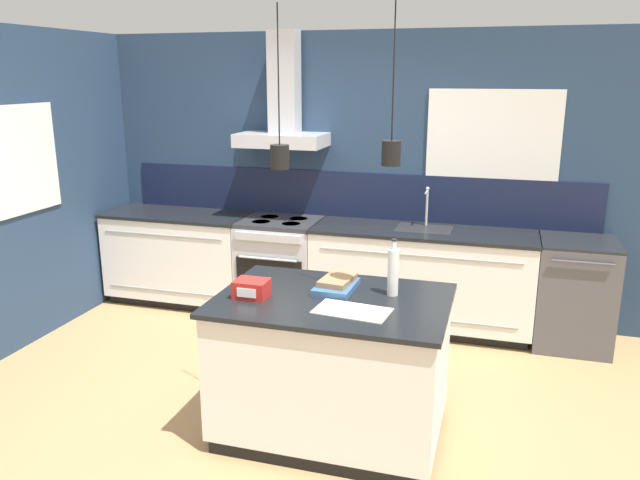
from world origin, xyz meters
The scene contains 12 objects.
ground_plane centered at (0.00, 0.00, 0.00)m, with size 16.00×16.00×0.00m, color #A87F51.
wall_back centered at (-0.03, 2.00, 1.35)m, with size 5.60×2.33×2.60m.
wall_left centered at (-2.43, 0.70, 1.30)m, with size 0.08×3.80×2.60m.
counter_run_left centered at (-1.66, 1.69, 0.46)m, with size 1.42×0.64×0.91m.
counter_run_sink centered at (0.73, 1.69, 0.46)m, with size 1.94×0.64×1.26m.
oven_range centered at (-0.60, 1.69, 0.46)m, with size 0.73×0.66×0.91m.
dishwasher centered at (1.99, 1.69, 0.46)m, with size 0.61×0.65×0.91m.
kitchen_island centered at (0.42, -0.18, 0.46)m, with size 1.40×0.98×0.91m.
bottle_on_island centered at (0.76, -0.02, 1.06)m, with size 0.07×0.07×0.36m.
book_stack centered at (0.40, -0.02, 0.94)m, with size 0.24×0.34×0.07m.
red_supply_box centered at (-0.05, -0.30, 0.96)m, with size 0.20×0.16×0.11m.
paper_pile centered at (0.59, -0.36, 0.91)m, with size 0.45×0.29×0.01m.
Camera 1 is at (1.36, -3.61, 2.23)m, focal length 35.00 mm.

